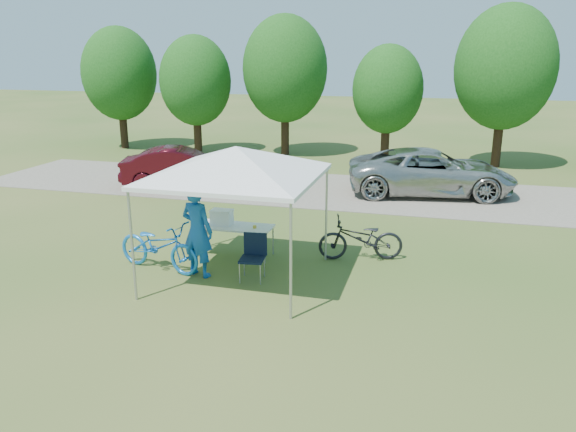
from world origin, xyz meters
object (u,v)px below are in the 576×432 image
(cyclist, at_px, (197,231))
(bike_dark, at_px, (361,239))
(folding_table, at_px, (234,228))
(bike_blue, at_px, (159,246))
(folding_chair, at_px, (254,252))
(sedan, at_px, (182,167))
(cooler, at_px, (222,217))
(minivan, at_px, (431,172))

(cyclist, xyz_separation_m, bike_dark, (3.10, 1.80, -0.48))
(folding_table, height_order, bike_blue, bike_blue)
(folding_chair, xyz_separation_m, sedan, (-5.00, 7.14, 0.13))
(cooler, xyz_separation_m, cyclist, (-0.00, -1.32, 0.09))
(bike_dark, bearing_deg, minivan, 153.31)
(cyclist, distance_m, sedan, 8.26)
(cooler, height_order, cyclist, cyclist)
(sedan, bearing_deg, bike_blue, -176.41)
(cooler, distance_m, bike_blue, 1.60)
(folding_chair, height_order, sedan, sedan)
(cyclist, bearing_deg, bike_blue, 8.85)
(folding_chair, xyz_separation_m, minivan, (3.28, 8.22, 0.20))
(cyclist, height_order, bike_dark, cyclist)
(folding_chair, bearing_deg, bike_dark, 33.42)
(bike_blue, bearing_deg, folding_chair, -75.25)
(folding_table, relative_size, bike_dark, 0.92)
(bike_blue, relative_size, bike_dark, 1.09)
(cyclist, distance_m, bike_blue, 1.04)
(folding_table, bearing_deg, bike_blue, -134.99)
(sedan, bearing_deg, folding_chair, -163.37)
(cooler, height_order, bike_dark, cooler)
(cooler, bearing_deg, minivan, 57.93)
(folding_chair, bearing_deg, cyclist, -178.73)
(cyclist, height_order, minivan, cyclist)
(folding_table, xyz_separation_m, bike_blue, (-1.24, -1.24, -0.13))
(bike_blue, distance_m, bike_dark, 4.39)
(bike_blue, relative_size, sedan, 0.50)
(minivan, xyz_separation_m, sedan, (-8.28, -1.09, -0.07))
(bike_blue, bearing_deg, sedan, 34.46)
(minivan, bearing_deg, cyclist, 142.99)
(folding_chair, bearing_deg, folding_table, 119.53)
(bike_dark, bearing_deg, sedan, -143.58)
(folding_table, bearing_deg, bike_dark, 9.81)
(bike_blue, relative_size, minivan, 0.39)
(sedan, bearing_deg, bike_dark, -146.71)
(sedan, bearing_deg, minivan, -100.92)
(folding_chair, distance_m, cooler, 1.66)
(bike_blue, distance_m, minivan, 9.89)
(bike_blue, bearing_deg, minivan, -20.40)
(bike_blue, height_order, sedan, sedan)
(cooler, relative_size, bike_dark, 0.26)
(minivan, height_order, sedan, minivan)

